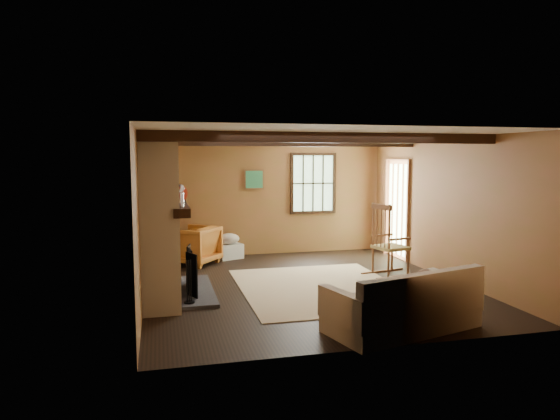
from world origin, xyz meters
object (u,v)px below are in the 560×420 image
object	(u,v)px
sofa	(405,308)
laundry_basket	(229,251)
rocking_chair	(389,245)
armchair	(194,245)
fireplace	(161,222)

from	to	relation	value
sofa	laundry_basket	distance (m)	4.96
rocking_chair	laundry_basket	distance (m)	3.30
sofa	laundry_basket	size ratio (longest dim) A/B	4.07
sofa	armchair	size ratio (longest dim) A/B	2.48
rocking_chair	sofa	world-z (taller)	rocking_chair
rocking_chair	sofa	distance (m)	2.86
fireplace	rocking_chair	bearing A→B (deg)	5.09
rocking_chair	laundry_basket	xyz separation A→B (m)	(-2.53, 2.09, -0.39)
fireplace	laundry_basket	bearing A→B (deg)	61.18
fireplace	armchair	bearing A→B (deg)	73.32
fireplace	laundry_basket	world-z (taller)	fireplace
sofa	laundry_basket	world-z (taller)	sofa
fireplace	sofa	distance (m)	3.72
sofa	laundry_basket	bearing A→B (deg)	91.90
laundry_basket	armchair	bearing A→B (deg)	-151.75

